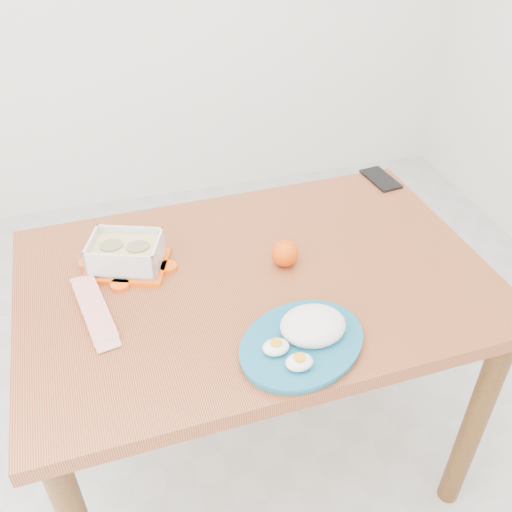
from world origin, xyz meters
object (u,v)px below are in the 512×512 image
object	(u,v)px
orange_fruit	(285,253)
smartphone	(381,179)
food_container	(126,254)
rice_plate	(306,336)
dining_table	(256,307)

from	to	relation	value
orange_fruit	smartphone	distance (m)	0.53
food_container	smartphone	bearing A→B (deg)	35.57
rice_plate	dining_table	bearing A→B (deg)	71.58
dining_table	food_container	world-z (taller)	food_container
rice_plate	smartphone	size ratio (longest dim) A/B	2.76
dining_table	orange_fruit	distance (m)	0.16
rice_plate	orange_fruit	bearing A→B (deg)	53.91
smartphone	orange_fruit	bearing A→B (deg)	-150.02
orange_fruit	rice_plate	size ratio (longest dim) A/B	0.17
food_container	smartphone	xyz separation A→B (m)	(0.80, 0.22, -0.04)
orange_fruit	rice_plate	world-z (taller)	rice_plate
dining_table	rice_plate	distance (m)	0.29
rice_plate	smartphone	bearing A→B (deg)	25.05
dining_table	orange_fruit	xyz separation A→B (m)	(0.08, 0.02, 0.14)
dining_table	rice_plate	bearing A→B (deg)	-83.60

